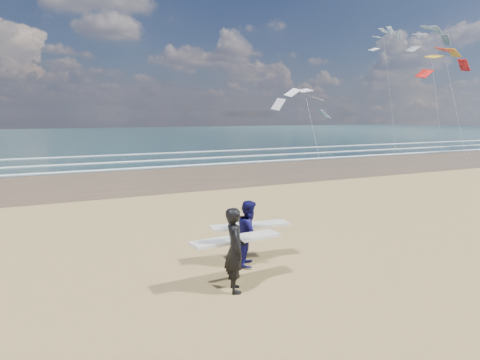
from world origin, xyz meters
TOP-DOWN VIEW (x-y plane):
  - wet_sand_strip at (20.00, 18.00)m, footprint 220.00×12.00m
  - ocean at (20.00, 72.00)m, footprint 220.00×100.00m
  - foam_breakers at (20.00, 28.10)m, footprint 220.00×11.70m
  - surfer_near at (-0.92, -0.23)m, footprint 2.23×1.08m
  - surfer_far at (0.15, 1.14)m, footprint 2.25×1.28m
  - kite_0 at (30.39, 19.01)m, footprint 6.49×4.81m
  - kite_1 at (19.41, 25.96)m, footprint 6.54×4.82m
  - kite_2 at (38.63, 28.09)m, footprint 6.88×4.86m
  - kite_5 at (35.21, 31.72)m, footprint 5.37×4.69m

SIDE VIEW (x-z plane):
  - wet_sand_strip at x=20.00m, z-range 0.00..0.01m
  - ocean at x=20.00m, z-range 0.00..0.02m
  - foam_breakers at x=20.00m, z-range 0.02..0.08m
  - surfer_far at x=0.15m, z-range 0.01..1.76m
  - surfer_near at x=-0.92m, z-range 0.01..1.95m
  - kite_1 at x=19.41m, z-range 0.63..8.21m
  - kite_0 at x=30.39m, z-range 0.85..12.14m
  - kite_5 at x=35.21m, z-range 0.50..15.88m
  - kite_2 at x=38.63m, z-range 1.19..16.80m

